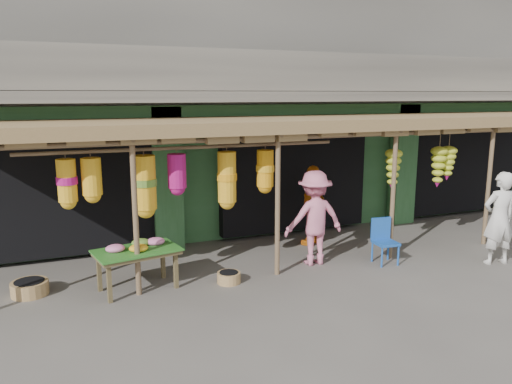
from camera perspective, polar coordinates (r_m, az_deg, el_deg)
name	(u,v)px	position (r m, az deg, el deg)	size (l,w,h in m)	color
ground	(342,261)	(10.12, 9.76, -7.74)	(80.00, 80.00, 0.00)	#514C47
building	(251,89)	(13.94, -0.56, 11.65)	(16.40, 6.80, 7.00)	gray
awning	(318,128)	(10.21, 7.08, 7.27)	(14.00, 2.70, 2.79)	brown
flower_table	(137,251)	(8.63, -13.42, -6.62)	(1.49, 1.04, 0.82)	brown
blue_chair	(384,238)	(10.06, 14.37, -5.13)	(0.45, 0.46, 0.88)	#1A51AD
basket_mid	(30,288)	(9.14, -24.44, -9.97)	(0.59, 0.59, 0.23)	#A5874A
basket_right	(229,278)	(8.86, -3.12, -9.74)	(0.41, 0.41, 0.19)	#997347
person_front	(499,218)	(10.66, 26.02, -2.71)	(0.66, 0.43, 1.81)	silver
person_vendor	(313,205)	(10.90, 6.55, -1.51)	(1.03, 0.43, 1.75)	orange
person_shopper	(314,218)	(9.64, 6.67, -2.95)	(1.18, 0.68, 1.83)	#D4708D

